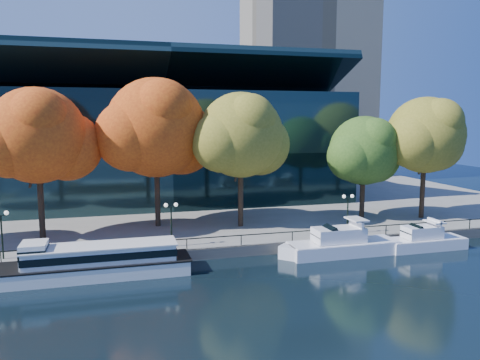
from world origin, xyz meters
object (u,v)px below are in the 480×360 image
object	(u,v)px
tour_boat	(90,261)
lamp_1	(171,214)
tree_5	(427,137)
cruiser_far	(422,240)
tree_2	(158,130)
cruiser_near	(339,244)
tree_1	(39,138)
lamp_2	(348,205)
lamp_0	(1,224)
tree_4	(365,152)
tree_3	(243,137)

from	to	relation	value
tour_boat	lamp_1	xyz separation A→B (m)	(6.91, 3.60, 2.66)
tour_boat	tree_5	size ratio (longest dim) A/B	1.17
cruiser_far	tree_2	size ratio (longest dim) A/B	0.56
cruiser_near	tree_2	size ratio (longest dim) A/B	0.73
cruiser_near	lamp_1	world-z (taller)	lamp_1
cruiser_far	tree_1	world-z (taller)	tree_1
tree_2	lamp_2	xyz separation A→B (m)	(17.74, -8.60, -7.35)
lamp_1	tour_boat	bearing A→B (deg)	-152.49
tour_boat	cruiser_near	xyz separation A→B (m)	(21.89, 0.29, -0.28)
tree_1	lamp_0	world-z (taller)	tree_1
tree_5	lamp_1	distance (m)	31.04
tree_4	tree_2	bearing A→B (deg)	174.18
tour_boat	tree_4	distance (m)	32.29
tree_1	lamp_0	distance (m)	9.51
lamp_1	tree_2	bearing A→B (deg)	91.22
lamp_2	tree_2	bearing A→B (deg)	154.14
lamp_1	lamp_2	size ratio (longest dim) A/B	1.00
cruiser_far	tree_3	world-z (taller)	tree_3
tour_boat	lamp_1	world-z (taller)	lamp_1
tree_2	tree_4	world-z (taller)	tree_2
tree_2	tree_5	xyz separation A→B (m)	(30.15, -3.75, -0.90)
cruiser_near	lamp_0	bearing A→B (deg)	173.46
tour_boat	tree_1	world-z (taller)	tree_1
lamp_1	tree_5	bearing A→B (deg)	9.18
cruiser_near	tree_1	world-z (taller)	tree_1
cruiser_far	lamp_0	distance (m)	37.74
tree_5	lamp_2	xyz separation A→B (m)	(-12.41, -4.85, -6.45)
tour_boat	tree_2	world-z (taller)	tree_2
tour_boat	tree_5	bearing A→B (deg)	12.90
tree_2	lamp_0	bearing A→B (deg)	-147.92
cruiser_near	cruiser_far	xyz separation A→B (m)	(8.54, -0.42, -0.12)
tour_boat	tree_4	xyz separation A→B (m)	(29.85, 9.84, 7.39)
lamp_1	lamp_2	xyz separation A→B (m)	(17.56, 0.00, 0.00)
lamp_1	cruiser_near	bearing A→B (deg)	-12.46
tour_boat	tree_3	world-z (taller)	tree_3
tree_2	lamp_0	world-z (taller)	tree_2
cruiser_far	tree_4	size ratio (longest dim) A/B	0.76
cruiser_near	tree_3	size ratio (longest dim) A/B	0.81
tree_4	lamp_0	size ratio (longest dim) A/B	2.93
tour_boat	lamp_2	bearing A→B (deg)	8.36
tree_2	tour_boat	bearing A→B (deg)	-118.86
cruiser_near	tree_1	size ratio (longest dim) A/B	0.80
cruiser_near	tree_5	distance (m)	19.47
tour_boat	lamp_0	xyz separation A→B (m)	(-7.00, 3.60, 2.66)
tree_3	tree_4	bearing A→B (deg)	0.17
cruiser_far	lamp_1	world-z (taller)	lamp_1
tree_2	tree_5	size ratio (longest dim) A/B	1.13
tree_3	tree_5	distance (m)	21.63
tree_5	lamp_0	distance (m)	44.61
tree_1	lamp_2	bearing A→B (deg)	-12.14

